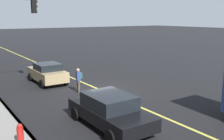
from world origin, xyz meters
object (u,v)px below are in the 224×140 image
traffic_light_mast (4,26)px  car_tan (47,73)px  pedestrian_with_backpack (79,79)px  fire_hydrant (20,136)px  car_black (109,110)px

traffic_light_mast → car_tan: bearing=-80.0°
pedestrian_with_backpack → traffic_light_mast: 5.77m
traffic_light_mast → fire_hydrant: bearing=169.9°
fire_hydrant → car_tan: bearing=-26.2°
car_black → traffic_light_mast: 9.54m
car_tan → pedestrian_with_backpack: bearing=-167.8°
car_tan → traffic_light_mast: 4.53m
car_tan → traffic_light_mast: size_ratio=0.63×
car_tan → fire_hydrant: (-8.92, 4.38, -0.30)m
traffic_light_mast → pedestrian_with_backpack: bearing=-129.4°
pedestrian_with_backpack → car_black: bearing=166.7°
car_tan → traffic_light_mast: traffic_light_mast is taller
car_black → traffic_light_mast: traffic_light_mast is taller
car_black → traffic_light_mast: (8.58, 2.33, 3.46)m
traffic_light_mast → fire_hydrant: traffic_light_mast is taller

